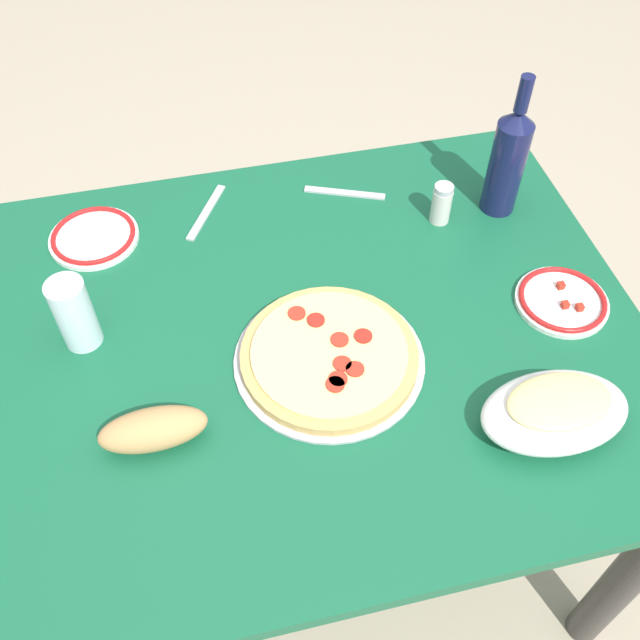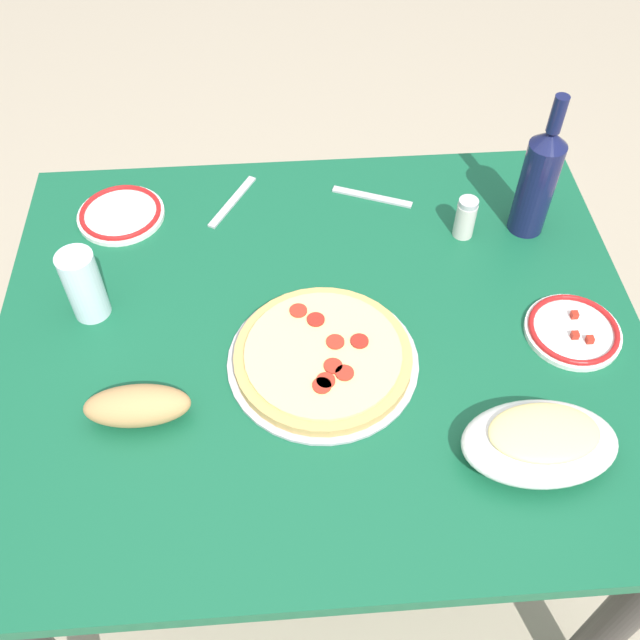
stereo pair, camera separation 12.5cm
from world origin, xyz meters
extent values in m
plane|color=tan|center=(0.00, 0.00, 0.00)|extent=(8.00, 8.00, 0.00)
cube|color=#145938|center=(0.00, 0.00, 0.70)|extent=(1.15, 0.96, 0.03)
cylinder|color=#33302D|center=(0.51, -0.42, 0.34)|extent=(0.07, 0.07, 0.69)
cylinder|color=#33302D|center=(-0.51, 0.42, 0.34)|extent=(0.07, 0.07, 0.69)
cylinder|color=#33302D|center=(0.51, 0.42, 0.34)|extent=(0.07, 0.07, 0.69)
cylinder|color=#B7B7BC|center=(0.00, -0.07, 0.72)|extent=(0.33, 0.33, 0.01)
cylinder|color=tan|center=(0.00, -0.07, 0.73)|extent=(0.30, 0.30, 0.02)
cylinder|color=#EFD684|center=(0.00, -0.07, 0.74)|extent=(0.27, 0.27, 0.01)
cylinder|color=#B22D1E|center=(0.03, -0.12, 0.75)|extent=(0.03, 0.03, 0.00)
cylinder|color=maroon|center=(-0.01, 0.00, 0.75)|extent=(0.03, 0.03, 0.00)
cylinder|color=#B22D1E|center=(-0.04, 0.02, 0.75)|extent=(0.03, 0.03, 0.00)
cylinder|color=maroon|center=(0.06, -0.05, 0.75)|extent=(0.03, 0.03, 0.00)
cylinder|color=#B22D1E|center=(0.02, -0.05, 0.75)|extent=(0.03, 0.03, 0.00)
cylinder|color=#B22D1E|center=(-0.01, -0.14, 0.75)|extent=(0.03, 0.03, 0.00)
cylinder|color=#B22D1E|center=(0.01, -0.10, 0.75)|extent=(0.03, 0.03, 0.00)
cylinder|color=#B22D1E|center=(0.00, -0.13, 0.75)|extent=(0.03, 0.03, 0.00)
ellipsoid|color=white|center=(0.31, -0.27, 0.75)|extent=(0.24, 0.15, 0.07)
ellipsoid|color=#AD2819|center=(0.31, -0.27, 0.77)|extent=(0.20, 0.12, 0.03)
ellipsoid|color=#EFD684|center=(0.31, -0.27, 0.78)|extent=(0.17, 0.10, 0.02)
cylinder|color=#141942|center=(0.43, 0.24, 0.82)|extent=(0.07, 0.07, 0.20)
cone|color=#141942|center=(0.43, 0.24, 0.93)|extent=(0.07, 0.07, 0.03)
cylinder|color=#141942|center=(0.43, 0.24, 0.98)|extent=(0.03, 0.03, 0.07)
cylinder|color=silver|center=(-0.41, 0.08, 0.79)|extent=(0.07, 0.07, 0.14)
cylinder|color=white|center=(0.44, -0.04, 0.72)|extent=(0.17, 0.17, 0.01)
torus|color=red|center=(0.44, -0.04, 0.73)|extent=(0.16, 0.16, 0.01)
cube|color=#AD2819|center=(0.46, -0.07, 0.73)|extent=(0.01, 0.01, 0.01)
cube|color=#AD2819|center=(0.44, -0.05, 0.73)|extent=(0.01, 0.01, 0.01)
cube|color=#AD2819|center=(0.45, -0.01, 0.73)|extent=(0.01, 0.01, 0.01)
cylinder|color=white|center=(-0.38, 0.33, 0.72)|extent=(0.17, 0.17, 0.01)
torus|color=red|center=(-0.38, 0.33, 0.73)|extent=(0.16, 0.16, 0.01)
ellipsoid|color=tan|center=(-0.30, -0.16, 0.75)|extent=(0.17, 0.07, 0.06)
cylinder|color=silver|center=(0.30, 0.23, 0.76)|extent=(0.04, 0.04, 0.07)
cylinder|color=#B7B7BC|center=(0.30, 0.23, 0.80)|extent=(0.04, 0.04, 0.01)
cube|color=#B7B7BC|center=(0.13, 0.35, 0.72)|extent=(0.16, 0.08, 0.00)
cube|color=#B7B7BC|center=(-0.16, 0.35, 0.72)|extent=(0.10, 0.16, 0.00)
camera|label=1|loc=(-0.18, -0.78, 1.71)|focal=40.44mm
camera|label=2|loc=(-0.06, -0.79, 1.71)|focal=40.44mm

